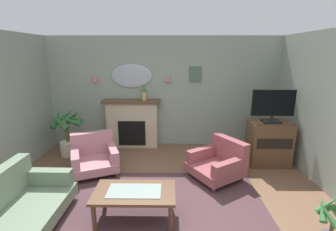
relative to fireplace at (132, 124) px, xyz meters
name	(u,v)px	position (x,y,z in m)	size (l,w,h in m)	color
floor	(158,227)	(0.76, -2.77, -0.62)	(6.45, 6.88, 0.10)	brown
wall_back	(164,92)	(0.76, 0.22, 0.74)	(6.45, 0.10, 2.62)	#93A393
patterned_rug	(158,214)	(0.76, -2.57, -0.56)	(3.20, 2.40, 0.01)	#4C3338
fireplace	(132,124)	(0.00, 0.00, 0.00)	(1.36, 0.36, 1.16)	beige
mantel_vase_centre	(144,92)	(0.30, -0.03, 0.78)	(0.10, 0.10, 0.36)	tan
wall_mirror	(132,76)	(0.00, 0.14, 1.14)	(0.96, 0.06, 0.56)	#B2BCC6
wall_sconce_left	(95,78)	(-0.85, 0.09, 1.09)	(0.14, 0.14, 0.14)	#D17066
wall_sconce_right	(168,78)	(0.85, 0.09, 1.09)	(0.14, 0.14, 0.14)	#D17066
framed_picture	(195,74)	(1.50, 0.15, 1.18)	(0.28, 0.03, 0.36)	#4C6B56
coffee_table	(135,195)	(0.44, -2.67, -0.19)	(1.10, 0.60, 0.45)	brown
floral_couch	(7,215)	(-1.08, -3.02, -0.25)	(0.88, 1.73, 0.76)	gray
armchair_in_corner	(219,162)	(1.82, -1.49, -0.27)	(1.12, 1.12, 0.71)	#934C51
armchair_by_coffee_table	(94,156)	(-0.56, -1.25, -0.27)	(1.05, 1.06, 0.71)	#B77A84
tv_cabinet	(268,143)	(2.93, -0.89, -0.12)	(0.80, 0.57, 0.90)	brown
tv_flatscreen	(273,105)	(2.93, -0.92, 0.68)	(0.84, 0.24, 0.65)	black
potted_plant_small_fern	(332,224)	(2.78, -3.17, -0.22)	(0.42, 0.43, 0.65)	#474C56
potted_plant_corner_palm	(67,131)	(-1.36, -0.53, -0.01)	(0.71, 0.73, 1.08)	silver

